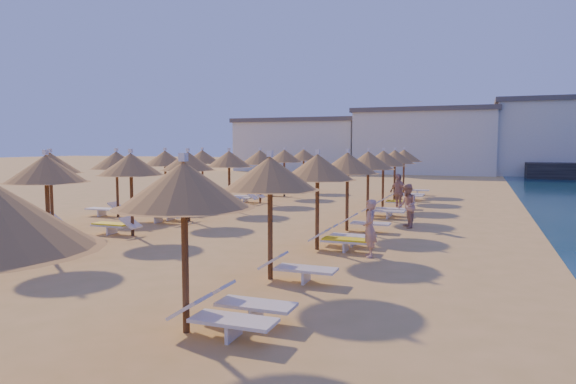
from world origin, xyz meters
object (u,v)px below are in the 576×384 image
at_px(parasol_row_west, 162,164).
at_px(beachgoer_b, 407,206).
at_px(parasol_row_east, 334,167).
at_px(beachgoer_c, 398,193).
at_px(beachgoer_a, 370,228).

xyz_separation_m(parasol_row_west, beachgoer_b, (8.84, 3.31, -1.62)).
bearing_deg(parasol_row_east, beachgoer_c, 83.46).
xyz_separation_m(parasol_row_west, beachgoer_a, (8.55, -2.38, -1.64)).
distance_m(beachgoer_b, beachgoer_a, 5.70).
relative_size(parasol_row_east, beachgoer_c, 19.74).
xyz_separation_m(parasol_row_east, beachgoer_b, (2.02, 3.31, -1.62)).
distance_m(parasol_row_east, parasol_row_west, 6.82).
xyz_separation_m(parasol_row_east, beachgoer_a, (1.72, -2.38, -1.64)).
relative_size(beachgoer_a, beachgoer_c, 0.91).
bearing_deg(parasol_row_east, parasol_row_west, 180.00).
height_order(parasol_row_east, beachgoer_a, parasol_row_east).
distance_m(parasol_row_west, beachgoer_b, 9.58).
height_order(parasol_row_west, beachgoer_c, parasol_row_west).
distance_m(parasol_row_east, beachgoer_a, 3.37).
bearing_deg(beachgoer_b, parasol_row_west, -88.72).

